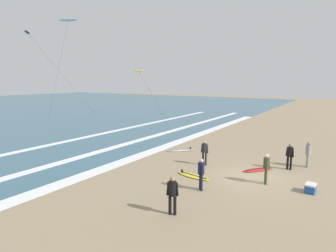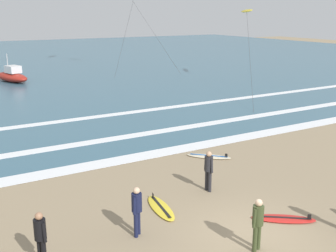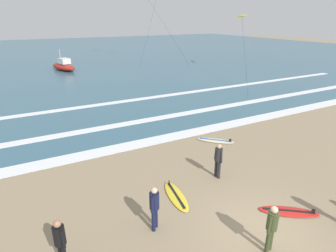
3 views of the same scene
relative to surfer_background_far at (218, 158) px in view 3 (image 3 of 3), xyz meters
The scene contains 14 objects.
ground_plane 3.59m from the surfer_background_far, 102.74° to the right, with size 160.00×160.00×0.00m, color #937F60.
ocean_surface 49.43m from the surfer_background_far, 90.88° to the left, with size 140.00×90.00×0.01m, color #386075.
wave_foam_shoreline 5.16m from the surfer_background_far, 108.16° to the left, with size 53.56×1.06×0.01m, color white.
wave_foam_mid_break 8.21m from the surfer_background_far, 92.28° to the left, with size 58.57×0.78×0.01m, color white.
wave_foam_outer_break 13.32m from the surfer_background_far, 92.48° to the left, with size 55.34×0.75×0.01m, color white.
surfer_background_far is the anchor object (origin of this frame).
surfer_left_far 4.16m from the surfer_background_far, 156.85° to the right, with size 0.44×0.41×1.60m.
surfer_left_near 4.28m from the surfer_background_far, 106.57° to the right, with size 0.51×0.32×1.60m.
surfer_mid_group 6.98m from the surfer_background_far, 165.00° to the right, with size 0.32×0.51×1.60m.
surfboard_left_pile 3.97m from the surfer_background_far, 53.92° to the left, with size 1.91×1.91×0.25m.
surfboard_foreground_flat 2.53m from the surfer_background_far, 169.44° to the right, with size 0.91×2.17×0.25m.
surfboard_right_spare 3.40m from the surfer_background_far, 75.89° to the right, with size 2.04×1.73×0.25m.
kite_yellow_high_right 28.36m from the surfer_background_far, 47.18° to the left, with size 9.69×12.99×6.98m.
offshore_boat 31.16m from the surfer_background_far, 92.79° to the left, with size 3.14×5.47×2.70m.
Camera 3 is at (-6.21, -5.09, 6.59)m, focal length 30.04 mm.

